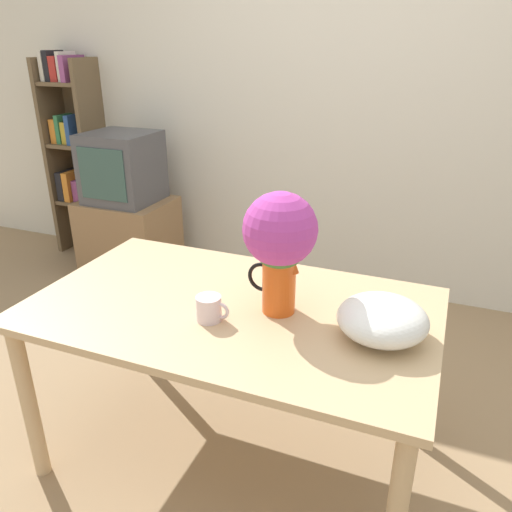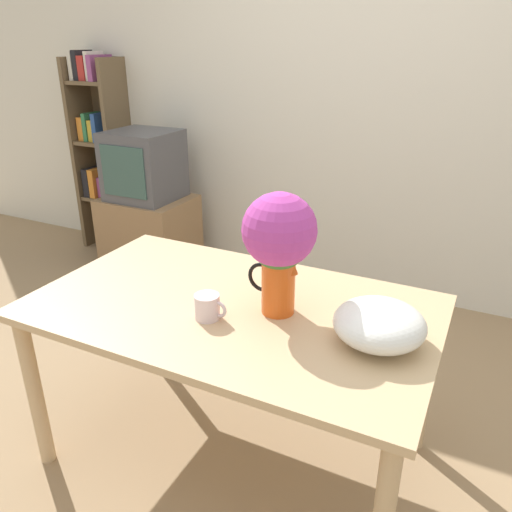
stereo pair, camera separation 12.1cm
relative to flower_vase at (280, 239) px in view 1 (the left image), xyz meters
name	(u,v)px [view 1 (the left image)]	position (x,y,z in m)	size (l,w,h in m)	color
ground_plane	(245,443)	(-0.16, 0.04, -1.00)	(12.00, 12.00, 0.00)	#9E7F5B
wall_back	(350,97)	(-0.16, 1.77, 0.30)	(8.00, 0.05, 2.60)	silver
table	(232,325)	(-0.18, -0.03, -0.37)	(1.49, 0.89, 0.72)	tan
flower_vase	(280,239)	(0.00, 0.00, 0.00)	(0.26, 0.26, 0.44)	#E05619
coffee_mug	(210,308)	(-0.20, -0.15, -0.23)	(0.12, 0.09, 0.09)	silver
white_bowl	(382,319)	(0.37, -0.04, -0.21)	(0.30, 0.30, 0.14)	white
tv_stand	(130,239)	(-1.61, 1.31, -0.71)	(0.62, 0.49, 0.58)	#8E6B47
tv_set	(122,167)	(-1.61, 1.31, -0.18)	(0.46, 0.44, 0.47)	#4C4C51
bookshelf	(75,147)	(-2.27, 1.61, -0.14)	(0.41, 0.29, 1.56)	brown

